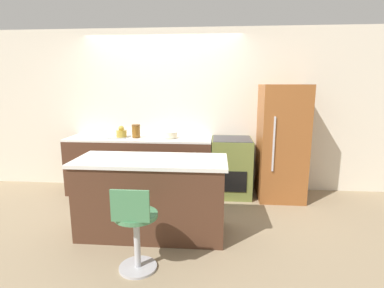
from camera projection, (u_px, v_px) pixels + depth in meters
The scene contains 10 objects.
ground_plane at pixel (158, 200), 4.56m from camera, with size 14.00×14.00×0.00m, color #998466.
wall_back at pixel (164, 110), 4.96m from camera, with size 8.00×0.06×2.60m.
back_counter at pixel (140, 165), 4.82m from camera, with size 2.28×0.63×0.91m.
kitchen_island at pixel (152, 196), 3.47m from camera, with size 1.72×0.71×0.90m.
oven_range at pixel (231, 167), 4.70m from camera, with size 0.61×0.64×0.91m.
refrigerator at pixel (281, 143), 4.52m from camera, with size 0.67×0.73×1.73m.
stool_chair at pixel (136, 230), 2.75m from camera, with size 0.40×0.40×0.85m.
kettle at pixel (121, 133), 4.72m from camera, with size 0.16×0.16×0.18m.
mixing_bowl at pixel (170, 135), 4.66m from camera, with size 0.21×0.21×0.09m.
canister_jar at pixel (136, 131), 4.69m from camera, with size 0.13×0.13×0.20m.
Camera 1 is at (0.88, -4.24, 1.73)m, focal length 28.00 mm.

